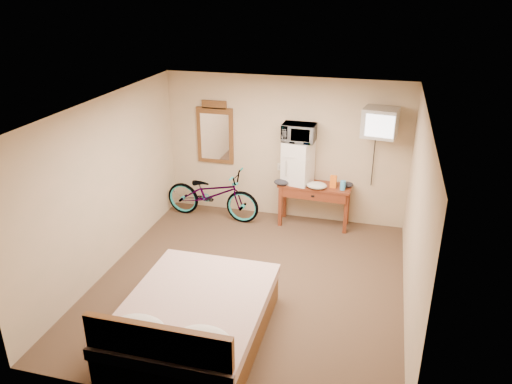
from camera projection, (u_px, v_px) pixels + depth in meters
The scene contains 13 objects.
room at pixel (249, 202), 6.55m from camera, with size 4.60×4.64×2.50m.
desk at pixel (314, 193), 8.44m from camera, with size 1.23×0.52×0.75m.
mini_fridge at pixel (298, 162), 8.37m from camera, with size 0.53×0.52×0.73m.
microwave at pixel (299, 133), 8.17m from camera, with size 0.54×0.37×0.30m, color white.
snack_bag at pixel (333, 182), 8.26m from camera, with size 0.11×0.06×0.21m, color orange.
blue_cup at pixel (343, 185), 8.18m from camera, with size 0.09×0.09×0.16m, color #46ACEF.
cloth_cream at pixel (317, 185), 8.25m from camera, with size 0.34×0.26×0.10m, color beige.
cloth_dark_a at pixel (281, 182), 8.39m from camera, with size 0.26×0.19×0.10m, color black.
cloth_dark_b at pixel (348, 185), 8.31m from camera, with size 0.19×0.15×0.09m, color black.
crt_television at pixel (380, 123), 7.73m from camera, with size 0.58×0.63×0.45m.
wall_mirror at pixel (215, 133), 8.79m from camera, with size 0.66×0.04×1.13m.
bicycle at pixel (212, 194), 8.80m from camera, with size 0.61×1.73×0.91m, color black.
bed at pixel (193, 321), 5.77m from camera, with size 1.59×2.10×0.90m.
Camera 1 is at (1.61, -5.76, 3.93)m, focal length 35.00 mm.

